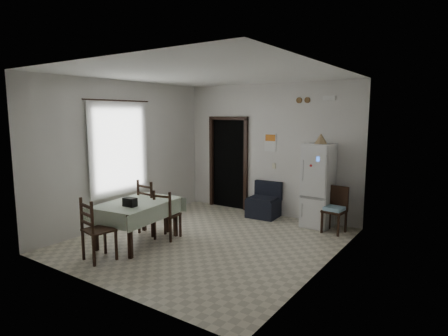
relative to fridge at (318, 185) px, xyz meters
name	(u,v)px	position (x,y,z in m)	size (l,w,h in m)	color
ground	(208,241)	(-1.28, -1.93, -0.83)	(4.50, 4.50, 0.00)	beige
ceiling	(207,74)	(-1.28, -1.93, 2.07)	(4.20, 4.50, 0.02)	white
wall_back	(268,150)	(-1.28, 0.32, 0.62)	(4.20, 0.02, 2.90)	silver
wall_front	(99,178)	(-1.28, -4.18, 0.62)	(4.20, 0.02, 2.90)	silver
wall_left	(125,153)	(-3.38, -1.93, 0.62)	(0.02, 4.50, 2.90)	silver
wall_right	(326,170)	(0.82, -1.93, 0.62)	(0.02, 4.50, 2.90)	silver
doorway	(234,163)	(-2.33, 0.52, 0.23)	(1.06, 0.52, 2.22)	black
window_recess	(116,149)	(-3.43, -2.13, 0.72)	(0.10, 1.20, 1.60)	silver
curtain	(119,149)	(-3.32, -2.13, 0.72)	(0.02, 1.45, 1.85)	silver
curtain_rod	(118,100)	(-3.31, -2.13, 1.67)	(0.02, 0.02, 1.60)	black
calendar	(270,142)	(-1.23, 0.31, 0.79)	(0.28, 0.02, 0.40)	white
calendar_image	(270,138)	(-1.23, 0.30, 0.89)	(0.24, 0.01, 0.14)	orange
light_switch	(274,166)	(-1.13, 0.31, 0.27)	(0.08, 0.02, 0.12)	beige
vent_left	(299,100)	(-0.58, 0.30, 1.69)	(0.12, 0.12, 0.03)	brown
vent_right	(307,100)	(-0.40, 0.30, 1.69)	(0.12, 0.12, 0.03)	brown
emergency_light	(330,98)	(0.07, 0.28, 1.72)	(0.25, 0.07, 0.09)	white
fridge	(318,185)	(0.00, 0.00, 0.00)	(0.54, 0.54, 1.67)	silver
tan_cone	(321,139)	(0.04, -0.05, 0.93)	(0.24, 0.24, 0.20)	tan
navy_seat	(263,200)	(-1.22, 0.00, -0.45)	(0.63, 0.61, 0.76)	black
corner_chair	(334,210)	(0.41, -0.22, -0.40)	(0.38, 0.38, 0.88)	black
dining_table	(138,223)	(-2.22, -2.72, -0.47)	(0.93, 1.41, 0.73)	#A4B59B
black_bag	(130,202)	(-2.08, -3.00, -0.03)	(0.22, 0.13, 0.14)	black
dining_chair_far_left	(153,206)	(-2.41, -2.15, -0.32)	(0.44, 0.44, 1.03)	black
dining_chair_far_right	(167,214)	(-1.97, -2.24, -0.38)	(0.39, 0.39, 0.90)	black
dining_chair_near_head	(99,229)	(-2.13, -3.58, -0.34)	(0.42, 0.42, 0.98)	black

